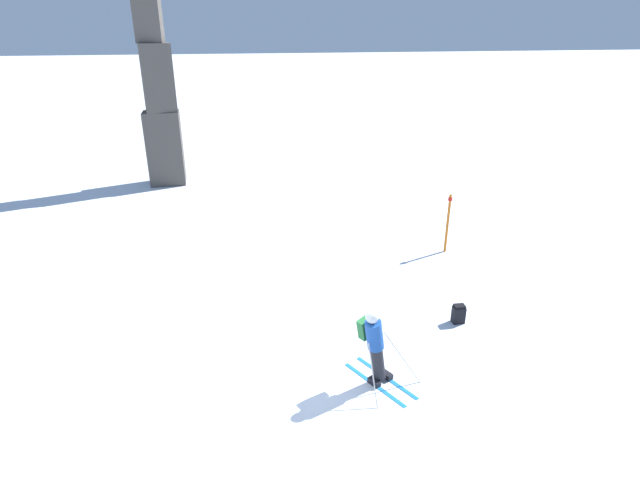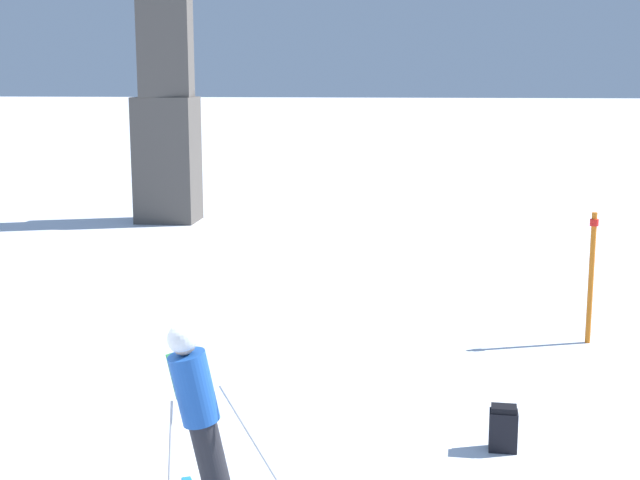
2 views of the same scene
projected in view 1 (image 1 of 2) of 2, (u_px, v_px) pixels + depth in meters
The scene contains 5 objects.
ground_plane at pixel (316, 391), 10.30m from camera, with size 300.00×300.00×0.00m, color white.
skier at pixel (375, 343), 10.06m from camera, with size 1.41×1.78×1.89m.
rock_pillar at pixel (159, 96), 22.53m from camera, with size 1.61×1.41×9.70m.
spare_backpack at pixel (459, 314), 12.60m from camera, with size 0.31×0.24×0.50m.
trail_marker at pixel (448, 221), 16.30m from camera, with size 0.13×0.13×1.99m.
Camera 1 is at (-1.72, -8.07, 6.90)m, focal length 28.00 mm.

